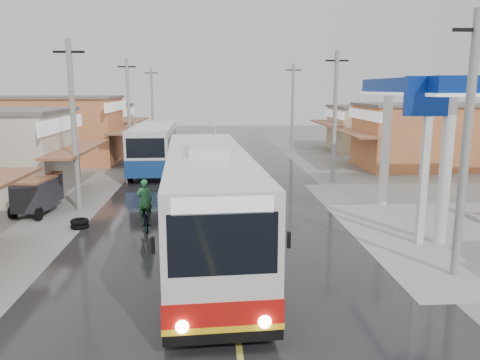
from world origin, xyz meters
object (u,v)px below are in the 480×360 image
at_px(second_bus, 154,147).
at_px(cyclist, 146,213).
at_px(tyre_stack, 80,224).
at_px(tricycle_near, 39,189).
at_px(coach_bus, 208,203).
at_px(tricycle_far, 34,194).

relative_size(second_bus, cyclist, 4.53).
distance_m(second_bus, tyre_stack, 13.65).
bearing_deg(second_bus, tricycle_near, -114.30).
bearing_deg(tyre_stack, coach_bus, -34.08).
height_order(coach_bus, tyre_stack, coach_bus).
xyz_separation_m(cyclist, tricycle_near, (-5.61, 3.75, 0.27)).
bearing_deg(coach_bus, tricycle_near, 135.89).
xyz_separation_m(cyclist, tricycle_far, (-5.41, 2.54, 0.27)).
bearing_deg(tricycle_far, tricycle_near, 106.93).
xyz_separation_m(second_bus, tricycle_far, (-4.18, -11.25, -0.76)).
bearing_deg(coach_bus, tyre_stack, 142.61).
xyz_separation_m(coach_bus, tricycle_near, (-8.22, 7.10, -0.95)).
relative_size(cyclist, tyre_stack, 2.82).
xyz_separation_m(tricycle_near, tricycle_far, (0.20, -1.21, 0.01)).
bearing_deg(coach_bus, tricycle_far, 140.41).
bearing_deg(cyclist, coach_bus, -63.23).
bearing_deg(tricycle_far, cyclist, -17.68).
xyz_separation_m(cyclist, tyre_stack, (-2.81, 0.32, -0.51)).
bearing_deg(second_bus, tricycle_far, -111.11).
relative_size(cyclist, tricycle_near, 0.86).
bearing_deg(cyclist, tricycle_near, 135.09).
distance_m(second_bus, tricycle_far, 12.02).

